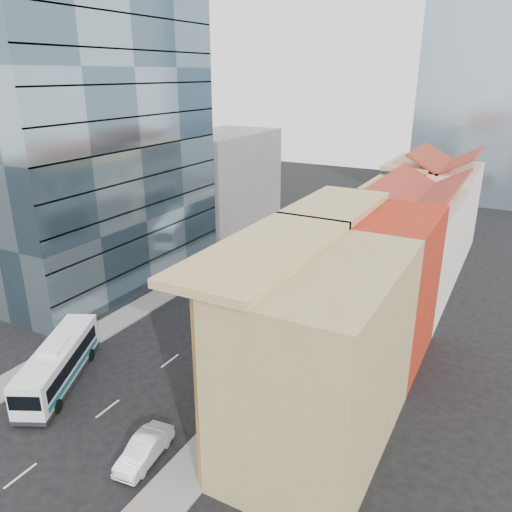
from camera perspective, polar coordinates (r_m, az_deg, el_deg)
The scene contains 14 objects.
ground at distance 37.21m, azimuth -17.71°, elevation -17.11°, with size 200.00×200.00×0.00m, color black.
sidewalk_right at distance 49.02m, azimuth 8.46°, elevation -6.56°, with size 3.00×90.00×0.15m, color slate.
sidewalk_left at distance 56.40m, azimuth -7.93°, elevation -2.83°, with size 3.00×90.00×0.15m, color slate.
shophouse_tan at distance 30.51m, azimuth 7.43°, elevation -11.55°, with size 8.00×14.00×12.00m, color tan.
shophouse_red at distance 40.76m, azimuth 13.65°, elevation -3.47°, with size 8.00×10.00×12.00m, color #AF2813.
shophouse_cream_near at distance 49.76m, azimuth 16.51°, elevation -0.60°, with size 8.00×9.00×10.00m, color white.
shophouse_cream_mid at distance 58.17m, azimuth 18.50°, elevation 2.18°, with size 8.00×9.00×10.00m, color white.
shophouse_cream_far at distance 68.05m, azimuth 20.25°, elevation 4.95°, with size 8.00×12.00×11.00m, color white.
office_tower at distance 55.82m, azimuth -17.78°, elevation 12.11°, with size 12.00×26.00×30.00m, color #3F5564.
office_block_far at distance 74.23m, azimuth -3.75°, elevation 8.54°, with size 10.00×18.00×14.00m, color gray.
bus_left_near at distance 40.67m, azimuth -21.66°, elevation -11.28°, with size 2.49×10.64×3.41m, color white, non-canonical shape.
bus_left_far at distance 62.08m, azimuth 2.00°, elevation 1.34°, with size 2.78×11.85×3.80m, color silver, non-canonical shape.
bus_right at distance 42.84m, azimuth -0.52°, elevation -8.27°, with size 2.25×9.62×3.09m, color silver, non-canonical shape.
sedan_right at distance 32.77m, azimuth -12.65°, elevation -20.76°, with size 1.58×4.52×1.49m, color silver.
Camera 1 is at (22.89, -19.42, 21.99)m, focal length 35.00 mm.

